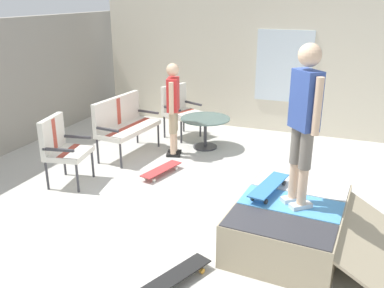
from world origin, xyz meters
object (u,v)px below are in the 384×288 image
at_px(patio_chair_near_house, 178,106).
at_px(person_watching, 173,103).
at_px(patio_chair_by_wall, 61,144).
at_px(person_skater, 304,115).
at_px(skateboard_by_bench, 161,170).
at_px(skateboard_spare, 177,275).
at_px(skateboard_on_ramp, 269,186).
at_px(patio_bench, 123,120).
at_px(patio_table, 205,127).
at_px(skate_ramp, 292,223).

bearing_deg(patio_chair_near_house, person_watching, -161.24).
height_order(patio_chair_by_wall, person_skater, person_skater).
relative_size(person_watching, skateboard_by_bench, 1.96).
height_order(person_watching, skateboard_spare, person_watching).
bearing_deg(patio_chair_by_wall, skateboard_on_ramp, -94.64).
height_order(patio_bench, skateboard_by_bench, patio_bench).
bearing_deg(patio_chair_near_house, skateboard_on_ramp, -140.66).
distance_m(skateboard_spare, skateboard_on_ramp, 1.51).
xyz_separation_m(patio_table, skateboard_on_ramp, (-2.48, -1.68, 0.19)).
xyz_separation_m(skate_ramp, skateboard_spare, (-1.12, 0.93, -0.17)).
bearing_deg(patio_bench, patio_chair_near_house, -21.26).
relative_size(patio_chair_near_house, person_watching, 0.63).
distance_m(patio_bench, skateboard_spare, 3.76).
xyz_separation_m(patio_chair_by_wall, patio_table, (2.22, -1.46, -0.21)).
bearing_deg(patio_table, patio_bench, 123.58).
xyz_separation_m(person_skater, skateboard_on_ramp, (0.18, 0.34, -0.94)).
bearing_deg(person_skater, patio_chair_near_house, 41.42).
bearing_deg(patio_bench, person_watching, -72.46).
distance_m(patio_table, skateboard_on_ramp, 3.00).
distance_m(person_skater, skateboard_by_bench, 2.93).
distance_m(skate_ramp, skateboard_on_ramp, 0.49).
bearing_deg(person_skater, skateboard_on_ramp, 62.47).
distance_m(patio_bench, skateboard_on_ramp, 3.35).
height_order(patio_chair_near_house, person_skater, person_skater).
xyz_separation_m(patio_chair_by_wall, person_watching, (1.67, -1.07, 0.32)).
relative_size(skate_ramp, skateboard_by_bench, 2.31).
xyz_separation_m(patio_bench, person_skater, (-1.84, -3.25, 0.92)).
bearing_deg(skate_ramp, skateboard_spare, 140.25).
bearing_deg(patio_chair_by_wall, patio_chair_near_house, -15.11).
xyz_separation_m(patio_bench, person_watching, (0.27, -0.84, 0.32)).
bearing_deg(patio_chair_by_wall, patio_bench, -9.20).
bearing_deg(skateboard_by_bench, skate_ramp, -118.70).
relative_size(patio_chair_near_house, skateboard_on_ramp, 1.24).
distance_m(patio_chair_near_house, skateboard_on_ramp, 3.80).
distance_m(skateboard_by_bench, skateboard_spare, 2.66).
bearing_deg(person_watching, patio_chair_near_house, 18.76).
xyz_separation_m(skate_ramp, patio_table, (2.64, 1.99, 0.15)).
bearing_deg(person_skater, person_watching, 48.82).
xyz_separation_m(person_watching, person_skater, (-2.10, -2.41, 0.60)).
height_order(skate_ramp, skateboard_by_bench, skate_ramp).
relative_size(patio_chair_near_house, skateboard_by_bench, 1.24).
relative_size(person_skater, skateboard_on_ramp, 2.11).
distance_m(patio_chair_by_wall, patio_table, 2.67).
distance_m(skate_ramp, skateboard_by_bench, 2.53).
xyz_separation_m(person_watching, skateboard_on_ramp, (-1.93, -2.07, -0.34)).
bearing_deg(patio_bench, skateboard_on_ramp, -119.76).
height_order(skate_ramp, skateboard_spare, skate_ramp).
distance_m(skate_ramp, person_skater, 1.28).
relative_size(patio_chair_by_wall, patio_table, 1.13).
bearing_deg(person_skater, patio_chair_by_wall, 82.92).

